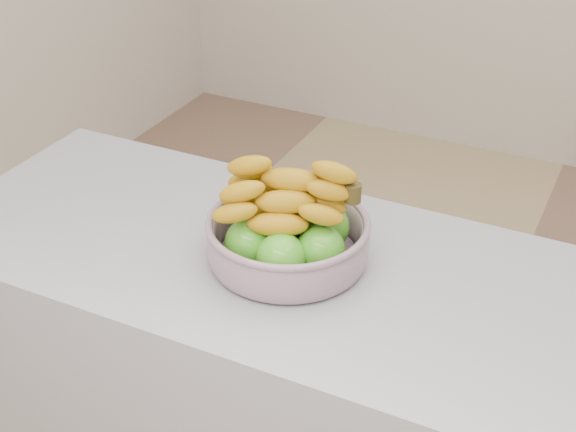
% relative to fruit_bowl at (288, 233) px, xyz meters
% --- Properties ---
extents(fruit_bowl, '(0.31, 0.31, 0.20)m').
position_rel_fruit_bowl_xyz_m(fruit_bowl, '(0.00, 0.00, 0.00)').
color(fruit_bowl, '#9BAABA').
rests_on(fruit_bowl, counter).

